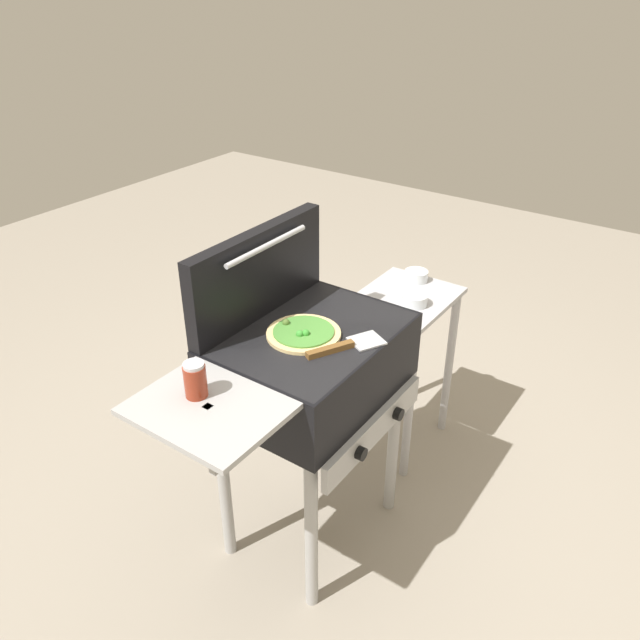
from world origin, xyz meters
name	(u,v)px	position (x,y,z in m)	size (l,w,h in m)	color
ground_plane	(313,527)	(0.00, 0.00, 0.00)	(8.00, 8.00, 0.00)	gray
grill	(310,371)	(-0.01, 0.00, 0.76)	(0.96, 0.53, 0.90)	black
grill_lid_open	(258,273)	(0.00, 0.21, 1.05)	(0.63, 0.08, 0.30)	black
pizza_veggie	(303,333)	(-0.03, 0.01, 0.91)	(0.24, 0.24, 0.03)	#E0C17F
sauce_jar	(195,380)	(-0.46, 0.06, 0.95)	(0.06, 0.06, 0.11)	maroon
spatula	(346,346)	(-0.02, -0.14, 0.91)	(0.26, 0.17, 0.02)	#B7BABF
prep_table	(402,340)	(0.66, 0.00, 0.53)	(0.44, 0.36, 0.75)	#B2B2B7
topping_bowl_near	(414,300)	(0.61, -0.06, 0.77)	(0.10, 0.10, 0.04)	silver
topping_bowl_far	(416,276)	(0.81, 0.03, 0.77)	(0.10, 0.10, 0.04)	silver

